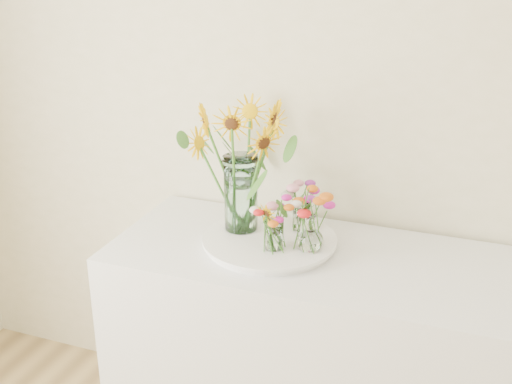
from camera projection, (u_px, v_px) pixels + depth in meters
counter at (311, 365)px, 2.32m from camera, size 1.40×0.60×0.90m
tray at (269, 242)px, 2.21m from camera, size 0.44×0.44×0.02m
mason_jar at (241, 194)px, 2.23m from camera, size 0.14×0.14×0.27m
sunflower_bouquet at (241, 165)px, 2.19m from camera, size 0.75×0.75×0.48m
small_vase_a at (274, 235)px, 2.11m from camera, size 0.07×0.07×0.10m
wildflower_posy_a at (274, 223)px, 2.10m from camera, size 0.19×0.19×0.19m
small_vase_b at (310, 233)px, 2.10m from camera, size 0.09×0.09×0.13m
wildflower_posy_b at (311, 221)px, 2.09m from camera, size 0.21×0.21×0.22m
small_vase_c at (301, 216)px, 2.25m from camera, size 0.08×0.08×0.11m
wildflower_posy_c at (302, 204)px, 2.24m from camera, size 0.18×0.18×0.20m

